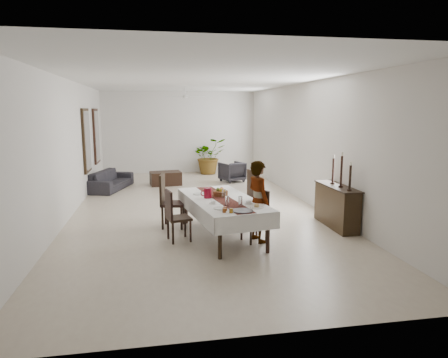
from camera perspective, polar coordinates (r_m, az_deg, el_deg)
floor at (r=10.30m, az=-3.96°, el=-4.11°), size 6.00×12.00×0.00m
ceiling at (r=10.03m, az=-4.18°, el=13.93°), size 6.00×12.00×0.02m
wall_back at (r=16.01m, az=-6.35°, el=6.62°), size 6.00×0.02×3.20m
wall_front at (r=4.18m, az=4.67°, el=-2.31°), size 6.00×0.02×3.20m
wall_left at (r=10.18m, az=-21.16°, el=4.22°), size 0.02×12.00×3.20m
wall_right at (r=10.77m, az=12.07°, el=4.94°), size 0.02×12.00×3.20m
dining_table_top at (r=7.82m, az=-0.25°, el=-3.07°), size 1.39×2.55×0.05m
table_leg_fl at (r=6.74m, az=-0.59°, el=-8.54°), size 0.08×0.08×0.70m
table_leg_fr at (r=7.06m, az=6.29°, el=-7.74°), size 0.08×0.08×0.70m
table_leg_bl at (r=8.86m, az=-5.42°, el=-4.09°), size 0.08×0.08×0.70m
table_leg_br at (r=9.11m, az=-0.00°, el=-3.66°), size 0.08×0.08×0.70m
tablecloth_top at (r=7.82m, az=-0.25°, el=-2.86°), size 1.60×2.76×0.01m
tablecloth_drape_left at (r=7.68m, az=-4.41°, el=-4.23°), size 0.44×2.56×0.30m
tablecloth_drape_right at (r=8.06m, az=3.71°, el=-3.56°), size 0.44×2.56×0.30m
tablecloth_drape_near at (r=6.68m, az=3.44°, el=-6.37°), size 1.17×0.20×0.30m
tablecloth_drape_far at (r=9.05m, az=-2.96°, el=-2.06°), size 1.17×0.20×0.30m
table_runner at (r=7.82m, az=-0.25°, el=-2.80°), size 0.76×2.54×0.00m
red_pitcher at (r=7.86m, az=-2.35°, el=-2.00°), size 0.17×0.17×0.20m
pitcher_handle at (r=7.83m, az=-2.95°, el=-2.05°), size 0.12×0.04×0.12m
wine_glass_near at (r=7.24m, az=2.37°, el=-3.15°), size 0.07×0.07×0.17m
wine_glass_mid at (r=7.26m, az=0.44°, el=-3.11°), size 0.07×0.07×0.17m
wine_glass_far at (r=7.86m, az=-0.03°, el=-2.10°), size 0.07×0.07×0.17m
teacup_right at (r=7.37m, az=3.53°, el=-3.38°), size 0.09×0.09×0.06m
saucer_right at (r=7.37m, az=3.52°, el=-3.56°), size 0.15×0.15×0.01m
teacup_left at (r=7.39m, az=-1.56°, el=-3.32°), size 0.09×0.09×0.06m
saucer_left at (r=7.40m, az=-1.56°, el=-3.50°), size 0.15×0.15×0.01m
plate_near_right at (r=7.11m, az=4.70°, el=-4.05°), size 0.24×0.24×0.02m
bread_near_right at (r=7.11m, az=4.71°, el=-3.84°), size 0.09×0.09×0.09m
plate_near_left at (r=7.02m, az=-0.54°, el=-4.20°), size 0.24×0.24×0.02m
plate_far_left at (r=8.24m, az=-3.64°, el=-2.13°), size 0.24×0.24×0.02m
serving_tray at (r=6.85m, az=2.68°, el=-4.55°), size 0.36×0.36×0.02m
jam_jar_a at (r=6.74m, az=1.03°, el=-4.54°), size 0.06×0.06×0.08m
jam_jar_b at (r=6.76m, az=0.05°, el=-4.50°), size 0.06×0.06×0.08m
jam_jar_c at (r=6.87m, az=0.16°, el=-4.27°), size 0.06×0.06×0.08m
fruit_basket at (r=8.05m, az=-0.50°, el=-2.07°), size 0.30×0.30×0.10m
fruit_red at (r=8.07m, az=-0.35°, el=-1.50°), size 0.09×0.09×0.09m
fruit_green at (r=8.05m, az=-0.85°, el=-1.52°), size 0.08×0.08×0.08m
fruit_yellow at (r=7.99m, az=-0.39°, el=-1.61°), size 0.08×0.08×0.08m
chair_right_near_seat at (r=7.63m, az=4.30°, el=-5.70°), size 0.52×0.52×0.05m
chair_right_near_leg_fl at (r=7.65m, az=6.06°, el=-7.50°), size 0.05×0.05×0.41m
chair_right_near_leg_fr at (r=7.92m, az=4.69°, el=-6.86°), size 0.05×0.05×0.41m
chair_right_near_leg_bl at (r=7.47m, az=3.84°, el=-7.88°), size 0.05×0.05×0.41m
chair_right_near_leg_br at (r=7.75m, az=2.52°, el=-7.21°), size 0.05×0.05×0.41m
chair_right_near_back at (r=7.66m, az=5.54°, el=-3.45°), size 0.16×0.41×0.53m
chair_right_far_seat at (r=8.83m, az=2.63°, el=-3.02°), size 0.56×0.56×0.06m
chair_right_far_leg_fl at (r=8.78m, az=4.32°, el=-4.94°), size 0.06×0.06×0.49m
chair_right_far_leg_fr at (r=9.15m, az=3.36°, el=-4.33°), size 0.06×0.06×0.49m
chair_right_far_leg_bl at (r=8.64m, az=1.83°, el=-5.16°), size 0.06×0.06×0.49m
chair_right_far_leg_br at (r=9.01m, az=0.96°, el=-4.53°), size 0.06×0.06×0.49m
chair_right_far_back at (r=8.84m, az=4.01°, el=-0.80°), size 0.11×0.49×0.63m
chair_left_near_seat at (r=7.69m, az=-6.45°, el=-5.60°), size 0.50×0.50×0.05m
chair_left_near_leg_fl at (r=7.87m, az=-7.99°, el=-7.03°), size 0.05×0.05×0.42m
chair_left_near_leg_fr at (r=7.55m, az=-7.31°, el=-7.74°), size 0.05×0.05×0.42m
chair_left_near_leg_bl at (r=7.96m, az=-5.58°, el=-6.79°), size 0.05×0.05×0.42m
chair_left_near_leg_br at (r=7.65m, az=-4.80°, el=-7.48°), size 0.05×0.05×0.42m
chair_left_near_back at (r=7.57m, az=-7.89°, el=-3.63°), size 0.13×0.42×0.54m
chair_left_far_seat at (r=8.57m, az=-7.29°, el=-3.53°), size 0.57×0.57×0.06m
chair_left_far_leg_fl at (r=8.86m, az=-8.35°, el=-4.91°), size 0.06×0.06×0.48m
chair_left_far_leg_fr at (r=8.48m, az=-8.78°, el=-5.59°), size 0.06×0.06×0.48m
chair_left_far_leg_bl at (r=8.80m, az=-5.78°, el=-4.94°), size 0.06×0.06×0.48m
chair_left_far_leg_br at (r=8.42m, az=-6.10°, el=-5.63°), size 0.06×0.06×0.48m
chair_left_far_back at (r=8.54m, az=-8.81°, el=-1.35°), size 0.14×0.49×0.62m
woman at (r=7.57m, az=4.93°, el=-3.21°), size 0.51×0.65×1.55m
sideboard_body at (r=8.89m, az=15.76°, el=-3.85°), size 0.38×1.44×0.86m
sideboard_top at (r=8.80m, az=15.89°, el=-1.02°), size 0.42×1.50×0.03m
candlestick_near_base at (r=8.33m, az=17.48°, el=-1.49°), size 0.10×0.10×0.03m
candlestick_near_shaft at (r=8.29m, az=17.57°, el=0.23°), size 0.05×0.05×0.48m
candlestick_near_candle at (r=8.25m, az=17.66°, el=2.14°), size 0.03×0.03×0.08m
candlestick_mid_base at (r=8.67m, az=16.31°, el=-1.01°), size 0.10×0.10×0.03m
candlestick_mid_shaft at (r=8.62m, az=16.42°, el=1.12°), size 0.05×0.05×0.62m
candlestick_mid_candle at (r=8.57m, az=16.53°, el=3.43°), size 0.03×0.03×0.08m
candlestick_far_base at (r=9.01m, az=15.24°, el=-0.56°), size 0.10×0.10×0.03m
candlestick_far_shaft at (r=8.96m, az=15.32°, el=1.19°), size 0.05×0.05×0.53m
candlestick_far_candle at (r=8.93m, az=15.41°, el=3.10°), size 0.03×0.03×0.08m
sofa at (r=13.10m, az=-15.88°, el=-0.15°), size 1.35×2.15×0.59m
armchair at (r=13.98m, az=1.15°, el=1.05°), size 0.97×0.98×0.69m
coffee_table at (r=13.49m, az=-8.34°, el=0.10°), size 1.07×0.78×0.44m
potted_plant at (r=15.67m, az=-2.15°, el=3.31°), size 1.49×1.36×1.40m
mirror_frame_near at (r=12.33m, az=-19.06°, el=5.21°), size 0.06×1.05×1.85m
mirror_glass_near at (r=12.32m, az=-18.90°, el=5.22°), size 0.01×0.90×1.70m
mirror_frame_far at (r=14.40m, az=-17.78°, el=5.87°), size 0.06×1.05×1.85m
mirror_glass_far at (r=14.40m, az=-17.65°, el=5.87°), size 0.01×0.90×1.70m
fan_rod at (r=13.01m, az=-5.58°, el=12.52°), size 0.04×0.04×0.20m
fan_hub at (r=13.00m, az=-5.56°, el=11.64°), size 0.16×0.16×0.08m
fan_blade_n at (r=13.35m, az=-5.69°, el=11.59°), size 0.10×0.55×0.01m
fan_blade_s at (r=12.65m, az=-5.43°, el=11.70°), size 0.10×0.55×0.01m
fan_blade_e at (r=13.03m, az=-4.00°, el=11.66°), size 0.55×0.10×0.01m
fan_blade_w at (r=12.97m, az=-7.14°, el=11.62°), size 0.55×0.10×0.01m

